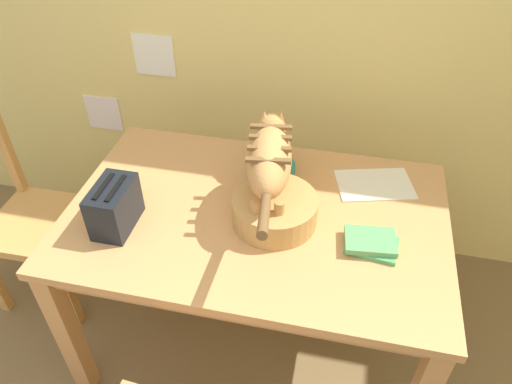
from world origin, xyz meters
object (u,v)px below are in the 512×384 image
at_px(wooden_chair_far, 29,218).
at_px(coffee_mug, 273,156).
at_px(wicker_basket, 275,210).
at_px(toaster, 114,207).
at_px(dining_table, 256,230).
at_px(magazine, 375,184).
at_px(cat, 270,158).
at_px(book_stack, 371,243).
at_px(saucer_bowl, 271,168).

bearing_deg(wooden_chair_far, coffee_mug, 99.01).
height_order(wicker_basket, toaster, toaster).
xyz_separation_m(dining_table, toaster, (-0.47, -0.16, 0.17)).
height_order(dining_table, wooden_chair_far, wooden_chair_far).
relative_size(coffee_mug, magazine, 0.43).
height_order(cat, wicker_basket, cat).
xyz_separation_m(book_stack, wicker_basket, (-0.34, 0.06, 0.03)).
bearing_deg(coffee_mug, saucer_bowl, -180.00).
bearing_deg(wicker_basket, wooden_chair_far, 175.31).
bearing_deg(saucer_bowl, dining_table, -91.60).
bearing_deg(book_stack, magazine, 89.37).
xyz_separation_m(toaster, wooden_chair_far, (-0.61, 0.23, -0.39)).
relative_size(coffee_mug, wicker_basket, 0.42).
relative_size(coffee_mug, toaster, 0.63).
bearing_deg(wooden_chair_far, toaster, 68.30).
height_order(cat, toaster, cat).
height_order(dining_table, wicker_basket, wicker_basket).
bearing_deg(dining_table, book_stack, -11.36).
height_order(saucer_bowl, toaster, toaster).
relative_size(dining_table, book_stack, 7.25).
xyz_separation_m(cat, magazine, (0.38, 0.20, -0.21)).
height_order(book_stack, wooden_chair_far, wooden_chair_far).
bearing_deg(coffee_mug, dining_table, -92.42).
bearing_deg(magazine, wooden_chair_far, 171.82).
xyz_separation_m(saucer_bowl, book_stack, (0.41, -0.34, 0.00)).
relative_size(dining_table, toaster, 6.94).
distance_m(magazine, book_stack, 0.34).
height_order(saucer_bowl, book_stack, book_stack).
height_order(coffee_mug, toaster, toaster).
distance_m(saucer_bowl, magazine, 0.41).
bearing_deg(dining_table, coffee_mug, 87.58).
relative_size(book_stack, toaster, 0.96).
xyz_separation_m(coffee_mug, magazine, (0.41, 0.00, -0.08)).
distance_m(dining_table, book_stack, 0.44).
bearing_deg(toaster, saucer_bowl, 41.65).
relative_size(saucer_bowl, magazine, 0.67).
distance_m(wicker_basket, wooden_chair_far, 1.21).
height_order(cat, magazine, cat).
height_order(cat, saucer_bowl, cat).
distance_m(dining_table, coffee_mug, 0.31).
bearing_deg(dining_table, cat, 56.57).
relative_size(wicker_basket, wooden_chair_far, 0.33).
relative_size(magazine, wicker_basket, 0.96).
xyz_separation_m(cat, book_stack, (0.38, -0.14, -0.20)).
distance_m(dining_table, wooden_chair_far, 1.10).
height_order(magazine, book_stack, book_stack).
relative_size(magazine, toaster, 1.45).
height_order(magazine, wooden_chair_far, wooden_chair_far).
bearing_deg(cat, wooden_chair_far, 171.08).
distance_m(toaster, wooden_chair_far, 0.76).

